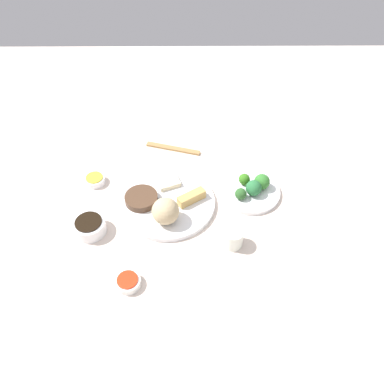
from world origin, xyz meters
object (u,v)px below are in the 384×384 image
(sauce_ramekin_sweet_and_sour, at_px, (128,282))
(teacup, at_px, (233,238))
(main_plate, at_px, (167,203))
(soy_sauce_bowl, at_px, (90,227))
(chopsticks_pair, at_px, (173,148))
(broccoli_plate, at_px, (249,191))
(sauce_ramekin_hot_mustard, at_px, (95,180))

(sauce_ramekin_sweet_and_sour, bearing_deg, teacup, 24.28)
(main_plate, bearing_deg, teacup, -38.52)
(soy_sauce_bowl, distance_m, sauce_ramekin_sweet_and_sour, 0.22)
(main_plate, relative_size, teacup, 5.19)
(soy_sauce_bowl, xyz_separation_m, chopsticks_pair, (0.23, 0.38, -0.02))
(broccoli_plate, distance_m, teacup, 0.22)
(soy_sauce_bowl, height_order, sauce_ramekin_hot_mustard, soy_sauce_bowl)
(broccoli_plate, relative_size, sauce_ramekin_hot_mustard, 2.95)
(chopsticks_pair, bearing_deg, sauce_ramekin_hot_mustard, -146.16)
(teacup, bearing_deg, main_plate, 141.48)
(main_plate, relative_size, soy_sauce_bowl, 3.15)
(sauce_ramekin_sweet_and_sour, bearing_deg, chopsticks_pair, 79.51)
(main_plate, xyz_separation_m, broccoli_plate, (0.26, 0.05, -0.00))
(sauce_ramekin_hot_mustard, height_order, chopsticks_pair, sauce_ramekin_hot_mustard)
(broccoli_plate, distance_m, soy_sauce_bowl, 0.51)
(sauce_ramekin_sweet_and_sour, height_order, chopsticks_pair, sauce_ramekin_sweet_and_sour)
(main_plate, xyz_separation_m, sauce_ramekin_hot_mustard, (-0.24, 0.10, 0.00))
(sauce_ramekin_hot_mustard, bearing_deg, teacup, -30.20)
(chopsticks_pair, bearing_deg, main_plate, -92.60)
(broccoli_plate, relative_size, chopsticks_pair, 0.99)
(sauce_ramekin_sweet_and_sour, height_order, teacup, teacup)
(teacup, relative_size, chopsticks_pair, 0.29)
(chopsticks_pair, bearing_deg, teacup, -66.75)
(sauce_ramekin_sweet_and_sour, distance_m, chopsticks_pair, 0.56)
(main_plate, height_order, chopsticks_pair, main_plate)
(main_plate, height_order, broccoli_plate, main_plate)
(sauce_ramekin_hot_mustard, bearing_deg, main_plate, -22.28)
(soy_sauce_bowl, height_order, sauce_ramekin_sweet_and_sour, soy_sauce_bowl)
(sauce_ramekin_sweet_and_sour, xyz_separation_m, teacup, (0.29, 0.13, 0.02))
(teacup, xyz_separation_m, chopsticks_pair, (-0.18, 0.43, -0.02))
(sauce_ramekin_hot_mustard, relative_size, chopsticks_pair, 0.34)
(soy_sauce_bowl, height_order, chopsticks_pair, soy_sauce_bowl)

